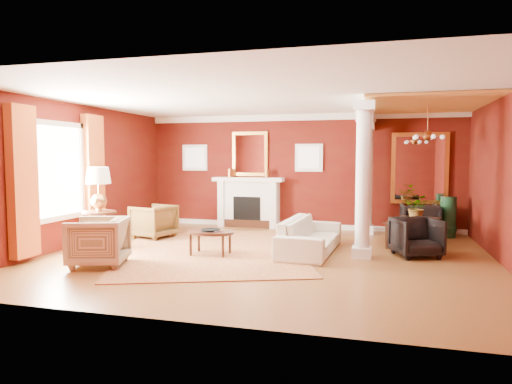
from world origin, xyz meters
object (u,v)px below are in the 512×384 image
(armchair_stripe, at_px, (98,239))
(side_table, at_px, (99,193))
(dining_table, at_px, (415,225))
(sofa, at_px, (310,230))
(armchair_leopard, at_px, (153,220))
(coffee_table, at_px, (210,233))

(armchair_stripe, relative_size, side_table, 0.55)
(side_table, relative_size, dining_table, 1.10)
(armchair_stripe, xyz_separation_m, side_table, (-0.80, 1.22, 0.66))
(armchair_stripe, bearing_deg, sofa, 103.98)
(armchair_stripe, distance_m, dining_table, 6.17)
(armchair_leopard, distance_m, side_table, 1.64)
(armchair_stripe, relative_size, dining_table, 0.61)
(armchair_leopard, bearing_deg, armchair_stripe, 24.33)
(side_table, bearing_deg, armchair_leopard, 73.54)
(armchair_leopard, height_order, dining_table, same)
(armchair_stripe, bearing_deg, side_table, -164.44)
(coffee_table, distance_m, side_table, 2.41)
(armchair_leopard, xyz_separation_m, armchair_stripe, (0.37, -2.64, 0.04))
(sofa, bearing_deg, dining_table, -54.24)
(dining_table, bearing_deg, armchair_leopard, 114.58)
(armchair_leopard, distance_m, coffee_table, 2.33)
(coffee_table, bearing_deg, dining_table, 28.20)
(armchair_leopard, relative_size, armchair_stripe, 0.92)
(armchair_leopard, bearing_deg, dining_table, 112.59)
(coffee_table, bearing_deg, sofa, 22.90)
(armchair_leopard, height_order, side_table, side_table)
(sofa, bearing_deg, side_table, 104.27)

